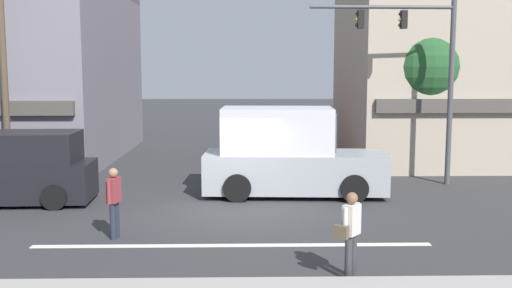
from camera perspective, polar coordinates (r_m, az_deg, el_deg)
The scene contains 12 objects.
ground_plane at distance 17.03m, azimuth -2.08°, elevation -6.21°, with size 120.00×120.00×0.00m, color #333335.
lane_marking_stripe at distance 13.65m, azimuth -2.30°, elevation -9.62°, with size 9.00×0.24×0.01m, color silver.
building_right_corner at distance 27.73m, azimuth 21.20°, elevation 6.97°, with size 12.04×8.37×8.12m.
street_tree at distance 23.67m, azimuth 15.61°, elevation 7.04°, with size 3.00×3.00×5.51m.
utility_pole_near_left at distance 21.49m, azimuth -22.88°, elevation 6.37°, with size 1.40×0.22×7.39m.
utility_pole_far_right at distance 26.27m, azimuth 17.42°, elevation 6.87°, with size 1.40×0.22×7.58m.
traffic_light_mast at distance 20.91m, azimuth 15.63°, elevation 7.57°, with size 4.89×0.32×6.20m.
van_parked_curbside at distance 18.91m, azimuth -21.91°, elevation -2.28°, with size 4.66×2.17×2.11m.
van_crossing_center at distance 26.48m, azimuth 1.39°, elevation 0.84°, with size 2.27×4.71×2.11m.
box_truck_crossing_rightbound at distance 18.65m, azimuth 3.07°, elevation -1.11°, with size 5.69×2.46×2.75m.
pedestrian_foreground_with_bag at distance 11.45m, azimuth 8.99°, elevation -8.10°, with size 0.57×0.59×1.67m.
pedestrian_mid_crossing at distance 14.35m, azimuth -13.37°, elevation -5.08°, with size 0.30×0.55×1.67m.
Camera 1 is at (0.26, -16.56, 3.97)m, focal length 42.00 mm.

